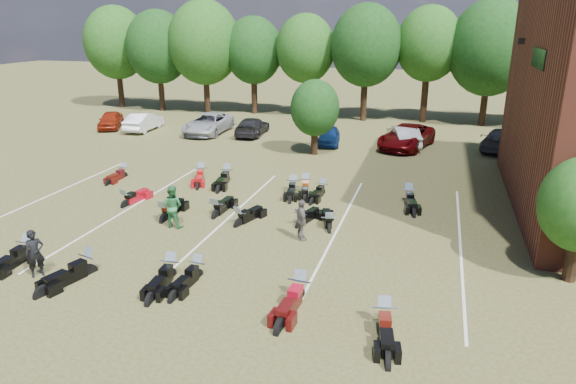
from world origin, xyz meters
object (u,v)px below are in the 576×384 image
at_px(person_green, 172,206).
at_px(person_grey, 301,220).
at_px(motorcycle_14, 124,177).
at_px(person_black, 35,253).
at_px(motorcycle_7, 126,206).
at_px(car_4, 329,136).
at_px(motorcycle_3, 197,278).
at_px(car_0, 111,120).

height_order(person_green, person_grey, person_green).
bearing_deg(person_green, motorcycle_14, -40.71).
height_order(person_black, person_green, person_green).
distance_m(person_green, motorcycle_7, 3.95).
relative_size(person_black, motorcycle_14, 0.83).
relative_size(car_4, motorcycle_3, 1.74).
bearing_deg(person_grey, car_4, -23.59).
distance_m(car_0, motorcycle_3, 28.42).
bearing_deg(motorcycle_7, motorcycle_14, -46.36).
distance_m(person_grey, motorcycle_7, 9.28).
bearing_deg(motorcycle_7, motorcycle_3, 148.40).
distance_m(person_black, motorcycle_14, 11.93).
relative_size(person_green, person_grey, 1.09).
distance_m(person_grey, motorcycle_3, 4.98).
height_order(car_0, person_grey, person_grey).
distance_m(car_0, person_grey, 27.35).
distance_m(person_green, person_grey, 5.67).
distance_m(car_0, person_black, 26.50).
distance_m(person_green, motorcycle_3, 5.07).
xyz_separation_m(person_grey, motorcycle_3, (-2.63, -4.14, -0.86)).
xyz_separation_m(car_4, person_green, (-3.19, -17.15, 0.30)).
bearing_deg(motorcycle_14, person_grey, -25.42).
distance_m(person_black, motorcycle_3, 5.65).
xyz_separation_m(car_0, motorcycle_7, (11.84, -16.08, -0.68)).
relative_size(person_green, motorcycle_7, 0.84).
bearing_deg(person_grey, person_green, 60.07).
xyz_separation_m(person_green, person_grey, (5.66, 0.19, -0.08)).
bearing_deg(person_green, motorcycle_3, 129.69).
bearing_deg(motorcycle_3, person_grey, 60.42).
xyz_separation_m(car_0, car_4, (18.49, -0.61, -0.05)).
height_order(car_0, person_black, person_black).
bearing_deg(person_black, person_green, 16.73).
height_order(car_0, car_4, car_0).
height_order(person_grey, motorcycle_7, person_grey).
xyz_separation_m(person_green, motorcycle_14, (-6.31, 5.86, -0.94)).
xyz_separation_m(person_black, motorcycle_14, (-3.93, 11.24, -0.86)).
relative_size(person_grey, motorcycle_3, 0.80).
distance_m(car_4, motorcycle_7, 16.85).
height_order(car_4, motorcycle_14, car_4).
relative_size(car_0, motorcycle_7, 1.81).
xyz_separation_m(car_0, person_grey, (20.96, -17.57, 0.17)).
bearing_deg(motorcycle_3, car_0, 133.01).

